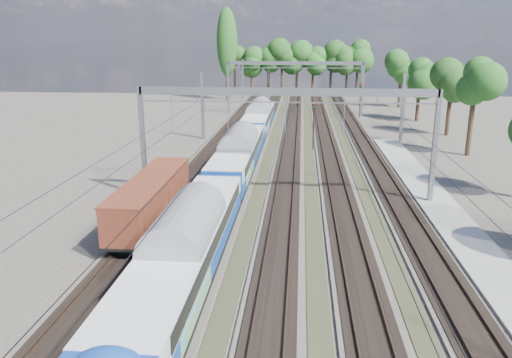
# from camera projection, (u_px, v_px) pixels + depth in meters

# --- Properties ---
(track_bed) EXTENTS (21.00, 130.00, 0.34)m
(track_bed) POSITION_uv_depth(u_px,v_px,m) (289.00, 157.00, 54.89)
(track_bed) COLOR #47423A
(track_bed) RESTS_ON ground
(platform) EXTENTS (3.00, 70.00, 0.30)m
(platform) POSITION_uv_depth(u_px,v_px,m) (478.00, 255.00, 29.87)
(platform) COLOR gray
(platform) RESTS_ON ground
(catenary) EXTENTS (25.65, 130.00, 9.00)m
(catenary) POSITION_uv_depth(u_px,v_px,m) (294.00, 92.00, 60.53)
(catenary) COLOR gray
(catenary) RESTS_ON ground
(tree_belt) EXTENTS (39.94, 99.03, 11.84)m
(tree_belt) POSITION_uv_depth(u_px,v_px,m) (344.00, 64.00, 93.76)
(tree_belt) COLOR black
(tree_belt) RESTS_ON ground
(poplar) EXTENTS (4.40, 4.40, 19.04)m
(poplar) POSITION_uv_depth(u_px,v_px,m) (227.00, 43.00, 103.77)
(poplar) COLOR black
(poplar) RESTS_ON ground
(emu_train) EXTENTS (3.14, 66.46, 4.60)m
(emu_train) POSITION_uv_depth(u_px,v_px,m) (239.00, 150.00, 46.23)
(emu_train) COLOR black
(emu_train) RESTS_ON ground
(freight_boxcar) EXTENTS (2.63, 12.69, 3.27)m
(freight_boxcar) POSITION_uv_depth(u_px,v_px,m) (151.00, 198.00, 34.47)
(freight_boxcar) COLOR black
(freight_boxcar) RESTS_ON ground
(worker) EXTENTS (0.56, 0.72, 1.74)m
(worker) POSITION_uv_depth(u_px,v_px,m) (298.00, 103.00, 95.31)
(worker) COLOR black
(worker) RESTS_ON ground
(signal_near) EXTENTS (0.38, 0.35, 5.56)m
(signal_near) POSITION_uv_depth(u_px,v_px,m) (314.00, 120.00, 57.98)
(signal_near) COLOR black
(signal_near) RESTS_ON ground
(signal_far) EXTENTS (0.38, 0.34, 5.71)m
(signal_far) POSITION_uv_depth(u_px,v_px,m) (360.00, 96.00, 81.54)
(signal_far) COLOR black
(signal_far) RESTS_ON ground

